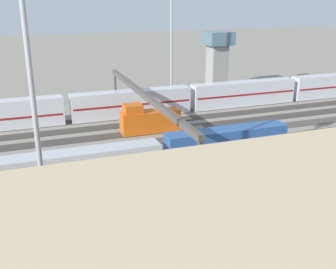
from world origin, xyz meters
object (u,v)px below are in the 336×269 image
Objects in this scene: train_on_track_2 at (149,120)px; train_on_track_5 at (57,167)px; light_mast_1 at (26,38)px; signal_gantry at (145,100)px; control_tower at (217,57)px; train_on_track_0 at (132,103)px; light_mast_0 at (172,11)px.

train_on_track_5 is at bearing 42.39° from train_on_track_2.
signal_gantry is (-15.72, -21.03, -11.29)m from light_mast_1.
light_mast_1 is (2.14, 13.53, 16.91)m from train_on_track_5.
light_mast_1 is (18.57, 28.53, 16.87)m from train_on_track_2.
light_mast_1 is 2.14× the size of control_tower.
light_mast_1 reaches higher than train_on_track_2.
control_tower is at bearing -135.85° from train_on_track_2.
train_on_track_0 is 10.01m from train_on_track_2.
signal_gantry is at bearing -126.78° from light_mast_1.
light_mast_0 is 0.76× the size of signal_gantry.
train_on_track_0 is 28.83m from control_tower.
train_on_track_0 is 45.72m from light_mast_1.
train_on_track_0 is at bearing -88.69° from train_on_track_2.
control_tower is (-15.38, -10.25, -10.90)m from light_mast_0.
control_tower reaches higher than train_on_track_0.
train_on_track_5 is at bearing -98.99° from light_mast_1.
light_mast_1 reaches higher than train_on_track_5.
train_on_track_2 reaches higher than train_on_track_5.
control_tower reaches higher than signal_gantry.
train_on_track_2 is (-16.43, -15.00, 0.04)m from train_on_track_5.
signal_gantry is at bearing 60.36° from light_mast_0.
train_on_track_5 is 6.64× the size of train_on_track_2.
light_mast_0 reaches higher than control_tower.
light_mast_1 is at bearing 56.93° from train_on_track_2.
train_on_track_5 is 2.17× the size of light_mast_0.
train_on_track_2 is 9.77m from signal_gantry.
train_on_track_5 is 16.50m from signal_gantry.
train_on_track_0 is 19.31m from light_mast_0.
signal_gantry is at bearing 48.83° from control_tower.
control_tower is (-27.33, -31.26, 0.52)m from signal_gantry.
train_on_track_5 is 22.25m from train_on_track_2.
train_on_track_5 is at bearing 48.16° from light_mast_0.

